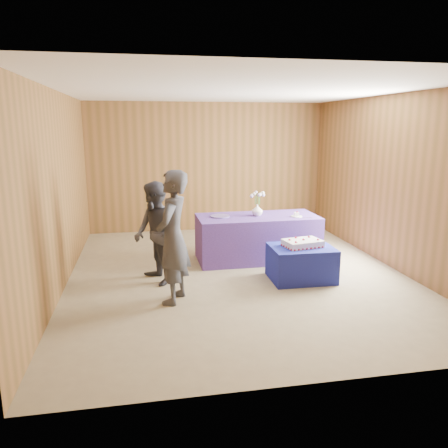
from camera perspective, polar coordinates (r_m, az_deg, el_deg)
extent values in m
plane|color=gray|center=(6.76, 1.66, -6.44)|extent=(6.00, 6.00, 0.00)
cube|color=brown|center=(9.38, -2.20, 7.41)|extent=(5.00, 0.04, 2.70)
cube|color=brown|center=(3.62, 11.90, -1.48)|extent=(5.00, 0.04, 2.70)
cube|color=brown|center=(6.40, -20.77, 4.09)|extent=(0.04, 6.00, 2.70)
cube|color=brown|center=(7.39, 21.12, 5.12)|extent=(0.04, 6.00, 2.70)
cube|color=white|center=(6.40, 1.82, 17.03)|extent=(5.00, 6.00, 0.04)
cube|color=navy|center=(6.52, 10.05, -5.06)|extent=(0.91, 0.71, 0.50)
cube|color=#573798|center=(7.37, 4.36, -1.80)|extent=(2.01, 0.92, 0.75)
cube|color=white|center=(6.46, 10.22, -2.48)|extent=(0.58, 0.44, 0.10)
sphere|color=maroon|center=(6.19, 8.96, -3.43)|extent=(0.03, 0.03, 0.03)
sphere|color=maroon|center=(6.46, 13.03, -2.91)|extent=(0.03, 0.03, 0.03)
sphere|color=maroon|center=(6.48, 7.40, -2.63)|extent=(0.03, 0.03, 0.03)
sphere|color=maroon|center=(6.75, 11.36, -2.17)|extent=(0.03, 0.03, 0.03)
sphere|color=maroon|center=(6.29, 9.42, -2.25)|extent=(0.03, 0.03, 0.03)
cone|color=#124E17|center=(6.30, 9.61, -2.33)|extent=(0.01, 0.02, 0.02)
sphere|color=maroon|center=(6.58, 10.94, -1.64)|extent=(0.03, 0.03, 0.03)
cone|color=#124E17|center=(6.59, 11.11, -1.72)|extent=(0.01, 0.02, 0.02)
sphere|color=maroon|center=(6.44, 10.24, -1.92)|extent=(0.03, 0.03, 0.03)
cone|color=#124E17|center=(6.45, 10.42, -2.01)|extent=(0.01, 0.02, 0.02)
imported|color=white|center=(7.28, 4.35, 1.83)|extent=(0.19, 0.19, 0.19)
cylinder|color=#336C2B|center=(7.26, 4.69, 3.23)|extent=(0.01, 0.01, 0.17)
sphere|color=#B09FCE|center=(7.27, 5.16, 3.90)|extent=(0.06, 0.06, 0.06)
cylinder|color=#336C2B|center=(7.29, 4.54, 3.27)|extent=(0.01, 0.01, 0.17)
sphere|color=white|center=(7.33, 4.79, 3.98)|extent=(0.06, 0.06, 0.06)
cylinder|color=#336C2B|center=(7.29, 4.29, 3.28)|extent=(0.01, 0.01, 0.17)
sphere|color=#B09FCE|center=(7.34, 4.18, 4.00)|extent=(0.06, 0.06, 0.06)
cylinder|color=#336C2B|center=(7.27, 4.10, 3.26)|extent=(0.01, 0.01, 0.17)
sphere|color=white|center=(7.29, 3.70, 3.95)|extent=(0.06, 0.06, 0.06)
cylinder|color=#336C2B|center=(7.24, 4.07, 3.22)|extent=(0.01, 0.01, 0.17)
sphere|color=#B09FCE|center=(7.21, 3.61, 3.86)|extent=(0.06, 0.06, 0.06)
cylinder|color=#336C2B|center=(7.22, 4.22, 3.18)|extent=(0.01, 0.01, 0.17)
sphere|color=white|center=(7.15, 3.98, 3.78)|extent=(0.06, 0.06, 0.06)
cylinder|color=#336C2B|center=(7.21, 4.46, 3.17)|extent=(0.01, 0.01, 0.17)
sphere|color=#B09FCE|center=(7.14, 4.60, 3.76)|extent=(0.06, 0.06, 0.06)
cylinder|color=#336C2B|center=(7.23, 4.65, 3.19)|extent=(0.01, 0.01, 0.17)
sphere|color=white|center=(7.19, 5.09, 3.81)|extent=(0.06, 0.06, 0.06)
cylinder|color=#5F50A0|center=(7.19, -0.53, 1.03)|extent=(0.42, 0.42, 0.02)
cylinder|color=silver|center=(7.31, 9.44, 1.00)|extent=(0.21, 0.21, 0.01)
cube|color=white|center=(7.30, 9.45, 1.29)|extent=(0.08, 0.07, 0.06)
sphere|color=maroon|center=(7.27, 9.52, 1.60)|extent=(0.03, 0.03, 0.03)
cube|color=silver|center=(7.23, 10.45, 0.81)|extent=(0.26, 0.07, 0.00)
imported|color=#35363F|center=(5.51, -6.71, -1.77)|extent=(0.61, 0.73, 1.70)
imported|color=#353640|center=(6.23, -8.92, -1.22)|extent=(0.77, 0.86, 1.47)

